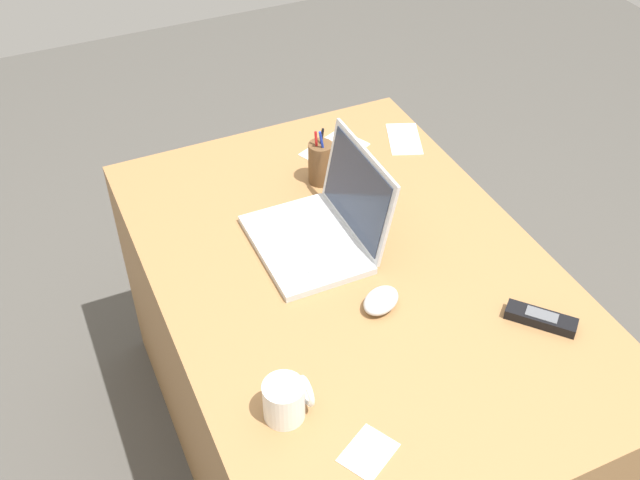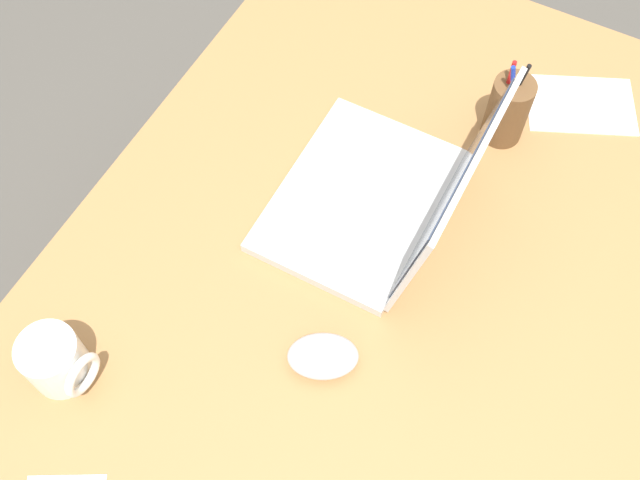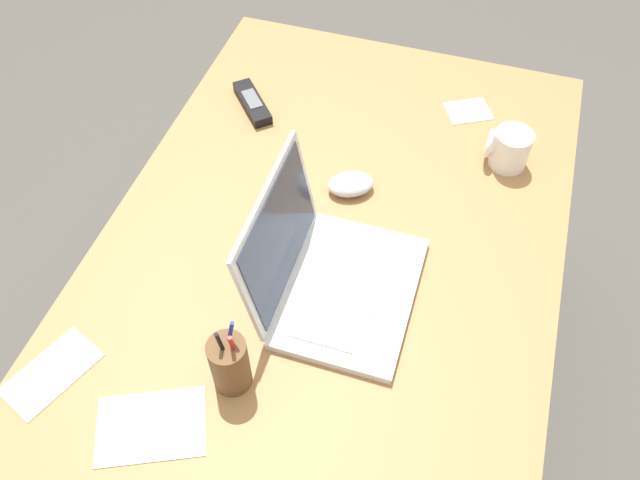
{
  "view_description": "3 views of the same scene",
  "coord_description": "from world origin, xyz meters",
  "px_view_note": "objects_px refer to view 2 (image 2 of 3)",
  "views": [
    {
      "loc": [
        1.16,
        -0.62,
        1.97
      ],
      "look_at": [
        -0.08,
        -0.05,
        0.79
      ],
      "focal_mm": 42.43,
      "sensor_mm": 36.0,
      "label": 1
    },
    {
      "loc": [
        0.47,
        0.17,
        1.75
      ],
      "look_at": [
        -0.02,
        -0.08,
        0.77
      ],
      "focal_mm": 42.92,
      "sensor_mm": 36.0,
      "label": 2
    },
    {
      "loc": [
        -0.79,
        -0.22,
        1.78
      ],
      "look_at": [
        -0.07,
        0.0,
        0.81
      ],
      "focal_mm": 36.62,
      "sensor_mm": 36.0,
      "label": 3
    }
  ],
  "objects_px": {
    "laptop": "(387,197)",
    "computer_mouse": "(321,355)",
    "pen_holder": "(508,110)",
    "coffee_mug_white": "(57,361)"
  },
  "relations": [
    {
      "from": "coffee_mug_white",
      "to": "laptop",
      "type": "bearing_deg",
      "value": 147.59
    },
    {
      "from": "laptop",
      "to": "computer_mouse",
      "type": "distance_m",
      "value": 0.26
    },
    {
      "from": "laptop",
      "to": "computer_mouse",
      "type": "bearing_deg",
      "value": 5.44
    },
    {
      "from": "laptop",
      "to": "pen_holder",
      "type": "xyz_separation_m",
      "value": [
        -0.23,
        0.1,
        0.01
      ]
    },
    {
      "from": "laptop",
      "to": "computer_mouse",
      "type": "height_order",
      "value": "laptop"
    },
    {
      "from": "computer_mouse",
      "to": "coffee_mug_white",
      "type": "height_order",
      "value": "coffee_mug_white"
    },
    {
      "from": "computer_mouse",
      "to": "coffee_mug_white",
      "type": "xyz_separation_m",
      "value": [
        0.18,
        -0.3,
        0.03
      ]
    },
    {
      "from": "computer_mouse",
      "to": "pen_holder",
      "type": "relative_size",
      "value": 0.58
    },
    {
      "from": "computer_mouse",
      "to": "pen_holder",
      "type": "distance_m",
      "value": 0.5
    },
    {
      "from": "laptop",
      "to": "pen_holder",
      "type": "relative_size",
      "value": 1.87
    }
  ]
}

